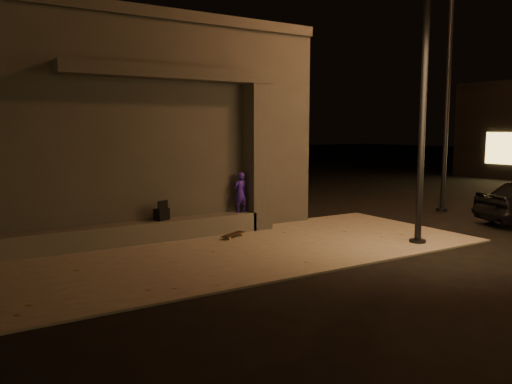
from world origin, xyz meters
TOP-DOWN VIEW (x-y plane):
  - ground at (0.00, 0.00)m, footprint 120.00×120.00m
  - sidewalk at (0.00, 2.00)m, footprint 11.00×4.40m
  - building at (-1.00, 6.49)m, footprint 9.00×5.10m
  - ledge at (-1.50, 3.75)m, footprint 6.00×0.55m
  - column at (1.70, 3.75)m, footprint 0.55×0.55m
  - canopy at (-0.50, 3.80)m, footprint 5.00×0.70m
  - skateboarder at (1.20, 3.75)m, footprint 0.39×0.29m
  - backpack at (-0.87, 3.75)m, footprint 0.38×0.33m
  - skateboard at (0.63, 3.10)m, footprint 0.78×0.54m
  - street_lamp_0 at (3.89, 0.51)m, footprint 0.36×0.36m
  - street_lamp_2 at (8.15, 3.19)m, footprint 0.36×0.36m

SIDE VIEW (x-z plane):
  - ground at x=0.00m, z-range 0.00..0.00m
  - sidewalk at x=0.00m, z-range 0.00..0.04m
  - skateboard at x=0.63m, z-range 0.07..0.15m
  - ledge at x=-1.50m, z-range 0.04..0.49m
  - backpack at x=-0.87m, z-range 0.42..0.88m
  - skateboarder at x=1.20m, z-range 0.49..1.49m
  - column at x=1.70m, z-range 0.04..3.64m
  - building at x=-1.00m, z-range -0.01..5.22m
  - canopy at x=-0.50m, z-range 3.64..3.92m
  - street_lamp_0 at x=3.89m, z-range 0.48..7.47m
  - street_lamp_2 at x=8.15m, z-range 0.50..8.48m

